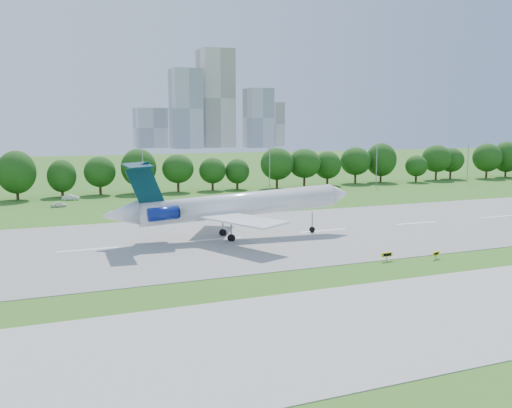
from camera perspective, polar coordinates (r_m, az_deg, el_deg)
name	(u,v)px	position (r m, az deg, el deg)	size (l,w,h in m)	color
ground	(414,263)	(80.52, 15.53, -5.66)	(600.00, 600.00, 0.00)	#2E681B
runway	(323,231)	(100.86, 6.75, -2.69)	(400.00, 45.00, 0.08)	gray
tree_line	(207,169)	(161.37, -4.96, 3.51)	(288.40, 8.40, 10.40)	#382314
light_poles	(209,171)	(151.10, -4.71, 3.27)	(175.90, 0.25, 12.19)	gray
skyline	(212,110)	(475.99, -4.43, 9.33)	(127.00, 52.00, 80.00)	#B2B2B7
airliner	(227,205)	(92.71, -2.87, -0.09)	(41.98, 30.52, 12.99)	white
taxi_sign_left	(387,255)	(80.17, 12.96, -4.96)	(1.76, 0.31, 1.23)	gray
taxi_sign_centre	(436,254)	(83.28, 17.57, -4.75)	(1.46, 0.66, 1.05)	gray
service_vehicle_a	(71,197)	(148.73, -18.05, 0.64)	(1.44, 4.12, 1.36)	silver
service_vehicle_b	(59,205)	(136.75, -19.14, -0.06)	(1.36, 3.38, 1.15)	white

